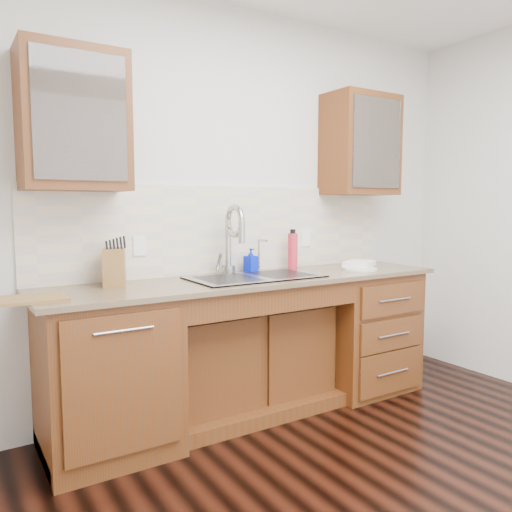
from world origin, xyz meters
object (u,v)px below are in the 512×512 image
water_bottle (293,251)px  plate (360,269)px  knife_block (114,267)px  soap_bottle (251,260)px  cutting_board (29,299)px

water_bottle → plate: 0.50m
knife_block → soap_bottle: bearing=23.2°
water_bottle → cutting_board: size_ratio=0.75×
soap_bottle → cutting_board: size_ratio=0.49×
soap_bottle → knife_block: size_ratio=0.78×
water_bottle → cutting_board: (-1.79, -0.28, -0.12)m
plate → cutting_board: (-2.18, 0.01, 0.00)m
soap_bottle → plate: 0.80m
soap_bottle → knife_block: bearing=168.8°
plate → cutting_board: cutting_board is taller
soap_bottle → cutting_board: (-1.45, -0.29, -0.08)m
plate → water_bottle: bearing=143.1°
water_bottle → knife_block: water_bottle is taller
soap_bottle → cutting_board: 1.48m
knife_block → water_bottle: bearing=21.7°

